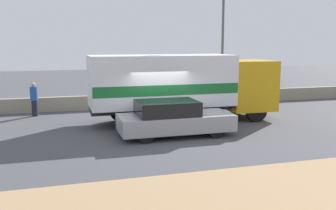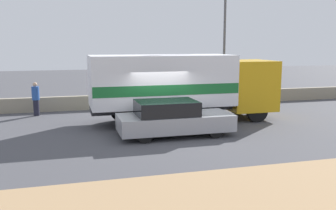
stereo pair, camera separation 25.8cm
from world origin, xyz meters
The scene contains 7 objects.
ground_plane centered at (0.00, 0.00, 0.00)m, with size 80.00×80.00×0.00m, color #47474C.
dirt_shoulder_foreground centered at (0.00, -7.13, 0.02)m, with size 60.00×5.23×0.04m.
stone_wall_backdrop centered at (0.00, 7.00, 0.39)m, with size 60.00×0.35×0.79m.
street_lamp centered at (5.03, 5.91, 4.21)m, with size 0.56×0.28×7.32m.
box_truck centered at (1.32, 2.44, 1.82)m, with size 8.81×2.59×3.16m.
car_hatchback centered at (0.21, -0.10, 0.71)m, with size 4.58×1.86×1.44m.
pedestrian centered at (-5.40, 5.87, 0.90)m, with size 0.38×0.38×1.73m.
Camera 1 is at (-4.14, -14.18, 3.70)m, focal length 40.00 mm.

